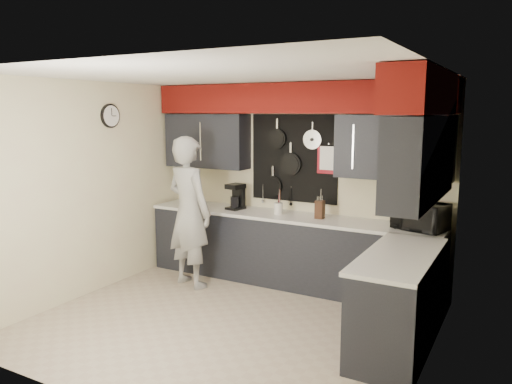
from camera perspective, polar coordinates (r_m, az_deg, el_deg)
The scene contains 10 objects.
ground at distance 5.51m, azimuth -3.16°, elevation -14.78°, with size 4.00×4.00×0.00m, color tan.
back_wall_assembly at distance 6.44m, azimuth 4.39°, elevation 7.16°, with size 4.00×0.36×2.60m.
right_wall_assembly at distance 4.60m, azimuth 18.51°, elevation 5.06°, with size 0.36×3.50×2.60m.
left_wall_assembly at distance 6.40m, azimuth -18.51°, elevation 0.62°, with size 0.05×3.50×2.60m.
base_cabinets at distance 6.08m, azimuth 6.51°, elevation -7.87°, with size 3.95×2.20×0.92m.
microwave at distance 5.89m, azimuth 18.26°, elevation -2.65°, with size 0.56×0.38×0.31m, color black.
knife_block at distance 6.24m, azimuth 7.31°, elevation -2.01°, with size 0.10×0.10×0.22m, color #311F0F.
utensil_crock at distance 6.46m, azimuth 2.57°, elevation -1.89°, with size 0.11×0.11×0.15m, color white.
coffee_maker at distance 6.79m, azimuth -2.24°, elevation -0.45°, with size 0.22×0.26×0.35m.
person at distance 6.42m, azimuth -7.65°, elevation -2.29°, with size 0.71×0.46×1.93m, color #A5A5A2.
Camera 1 is at (2.69, -4.25, 2.24)m, focal length 35.00 mm.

